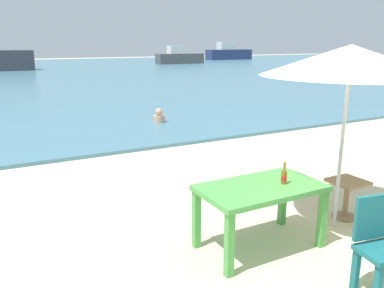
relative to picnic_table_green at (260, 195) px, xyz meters
The scene contains 9 objects.
ground_plane 1.26m from the picnic_table_green, 24.12° to the right, with size 120.00×120.00×0.00m, color beige.
sea_water 29.58m from the picnic_table_green, 88.08° to the left, with size 120.00×50.00×0.08m, color teal.
picnic_table_green is the anchor object (origin of this frame).
beer_bottle_amber 0.34m from the picnic_table_green, 15.76° to the right, with size 0.07×0.07×0.26m.
patio_umbrella 1.89m from the picnic_table_green, ahead, with size 2.10×2.10×2.30m.
side_table_wood 1.55m from the picnic_table_green, ahead, with size 0.44×0.44×0.54m.
swimmer_person 7.25m from the picnic_table_green, 75.57° to the left, with size 0.34×0.34×0.41m.
boat_sailboat 39.35m from the picnic_table_green, 64.84° to the left, with size 5.22×1.42×1.90m.
boat_fishing_trawler 50.21m from the picnic_table_green, 57.01° to the left, with size 6.36×1.74×2.31m.
Camera 1 is at (-3.65, -2.86, 2.32)m, focal length 36.83 mm.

